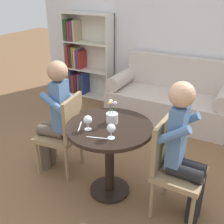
# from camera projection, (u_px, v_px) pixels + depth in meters

# --- Properties ---
(ground_plane) EXTENTS (16.00, 16.00, 0.00)m
(ground_plane) POSITION_uv_depth(u_px,v_px,m) (110.00, 190.00, 2.88)
(ground_plane) COLOR brown
(back_wall) EXTENTS (5.20, 0.05, 2.70)m
(back_wall) POSITION_uv_depth(u_px,v_px,m) (184.00, 25.00, 4.17)
(back_wall) COLOR silver
(back_wall) RESTS_ON ground_plane
(round_table) EXTENTS (0.81, 0.81, 0.75)m
(round_table) POSITION_uv_depth(u_px,v_px,m) (109.00, 143.00, 2.64)
(round_table) COLOR black
(round_table) RESTS_ON ground_plane
(couch) EXTENTS (1.79, 0.80, 0.92)m
(couch) POSITION_uv_depth(u_px,v_px,m) (170.00, 99.00, 4.27)
(couch) COLOR beige
(couch) RESTS_ON ground_plane
(bookshelf_left) EXTENTS (0.90, 0.28, 1.47)m
(bookshelf_left) POSITION_uv_depth(u_px,v_px,m) (83.00, 59.00, 5.07)
(bookshelf_left) COLOR silver
(bookshelf_left) RESTS_ON ground_plane
(chair_left) EXTENTS (0.47, 0.47, 0.90)m
(chair_left) POSITION_uv_depth(u_px,v_px,m) (64.00, 131.00, 3.00)
(chair_left) COLOR #937A56
(chair_left) RESTS_ON ground_plane
(chair_right) EXTENTS (0.43, 0.43, 0.90)m
(chair_right) POSITION_uv_depth(u_px,v_px,m) (172.00, 165.00, 2.45)
(chair_right) COLOR #937A56
(chair_right) RESTS_ON ground_plane
(person_left) EXTENTS (0.45, 0.38, 1.26)m
(person_left) POSITION_uv_depth(u_px,v_px,m) (55.00, 115.00, 2.95)
(person_left) COLOR brown
(person_left) RESTS_ON ground_plane
(person_right) EXTENTS (0.42, 0.35, 1.27)m
(person_right) POSITION_uv_depth(u_px,v_px,m) (185.00, 150.00, 2.33)
(person_right) COLOR black
(person_right) RESTS_ON ground_plane
(wine_glass_left) EXTENTS (0.08, 0.08, 0.14)m
(wine_glass_left) POSITION_uv_depth(u_px,v_px,m) (88.00, 120.00, 2.46)
(wine_glass_left) COLOR white
(wine_glass_left) RESTS_ON round_table
(wine_glass_right) EXTENTS (0.08, 0.08, 0.13)m
(wine_glass_right) POSITION_uv_depth(u_px,v_px,m) (111.00, 129.00, 2.33)
(wine_glass_right) COLOR white
(wine_glass_right) RESTS_ON round_table
(flower_vase) EXTENTS (0.11, 0.11, 0.24)m
(flower_vase) POSITION_uv_depth(u_px,v_px,m) (112.00, 116.00, 2.59)
(flower_vase) COLOR silver
(flower_vase) RESTS_ON round_table
(knife_left_setting) EXTENTS (0.09, 0.18, 0.00)m
(knife_left_setting) POSITION_uv_depth(u_px,v_px,m) (80.00, 126.00, 2.55)
(knife_left_setting) COLOR silver
(knife_left_setting) RESTS_ON round_table
(fork_left_setting) EXTENTS (0.19, 0.07, 0.00)m
(fork_left_setting) POSITION_uv_depth(u_px,v_px,m) (97.00, 138.00, 2.37)
(fork_left_setting) COLOR silver
(fork_left_setting) RESTS_ON round_table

